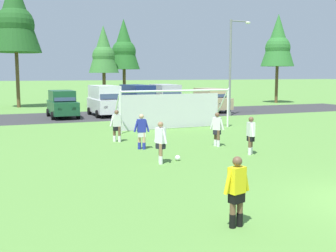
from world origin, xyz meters
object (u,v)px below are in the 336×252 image
object	(u,v)px
player_winger_left	(161,143)
parked_car_slot_center_right	(210,100)
player_midfield_center	(117,126)
parked_car_slot_center_left	(138,98)
soccer_goal	(172,108)
player_striker_near	(217,129)
referee	(237,192)
street_lamp	(232,67)
parked_car_slot_far_left	(62,104)
parked_car_slot_left	(105,100)
player_winger_right	(251,136)
parked_car_slot_center	(165,97)
soccer_ball	(178,158)
player_defender_far	(142,132)

from	to	relation	value
player_winger_left	parked_car_slot_center_right	world-z (taller)	parked_car_slot_center_right
player_midfield_center	parked_car_slot_center_left	bearing A→B (deg)	67.90
soccer_goal	player_striker_near	bearing A→B (deg)	-94.18
referee	street_lamp	size ratio (longest dim) A/B	0.21
soccer_goal	player_winger_left	bearing A→B (deg)	-115.17
parked_car_slot_far_left	street_lamp	xyz separation A→B (m)	(13.24, -3.80, 2.95)
parked_car_slot_left	referee	bearing A→B (deg)	-97.01
referee	player_striker_near	size ratio (longest dim) A/B	1.00
referee	player_striker_near	xyz separation A→B (m)	(4.73, 9.49, 0.00)
parked_car_slot_center_left	street_lamp	world-z (taller)	street_lamp
player_winger_right	parked_car_slot_center	size ratio (longest dim) A/B	0.33
player_winger_left	parked_car_slot_left	world-z (taller)	parked_car_slot_left
soccer_ball	player_midfield_center	size ratio (longest dim) A/B	0.13
soccer_goal	referee	bearing A→B (deg)	-107.81
soccer_ball	soccer_goal	xyz separation A→B (m)	(3.56, 9.11, 1.18)
parked_car_slot_far_left	street_lamp	bearing A→B (deg)	-16.02
parked_car_slot_left	parked_car_slot_center_right	bearing A→B (deg)	0.44
referee	parked_car_slot_center_right	bearing A→B (deg)	63.18
referee	player_winger_left	size ratio (longest dim) A/B	1.00
referee	soccer_ball	bearing A→B (deg)	76.91
parked_car_slot_center_left	street_lamp	size ratio (longest dim) A/B	0.63
player_striker_near	street_lamp	bearing A→B (deg)	56.60
soccer_goal	player_defender_far	bearing A→B (deg)	-123.62
player_winger_left	parked_car_slot_left	size ratio (longest dim) A/B	0.34
soccer_ball	player_winger_left	size ratio (longest dim) A/B	0.13
player_midfield_center	parked_car_slot_center	xyz separation A→B (m)	(8.48, 14.54, 0.52)
parked_car_slot_center_right	referee	bearing A→B (deg)	-116.82
player_striker_near	parked_car_slot_left	bearing A→B (deg)	95.41
soccer_goal	soccer_ball	bearing A→B (deg)	-111.36
soccer_ball	player_midfield_center	xyz separation A→B (m)	(-1.05, 5.42, 0.71)
player_defender_far	parked_car_slot_center_right	size ratio (longest dim) A/B	0.35
player_striker_near	parked_car_slot_far_left	xyz separation A→B (m)	(-5.00, 16.30, 0.29)
parked_car_slot_far_left	player_midfield_center	bearing A→B (deg)	-86.15
player_winger_left	parked_car_slot_far_left	bearing A→B (deg)	93.36
referee	player_midfield_center	bearing A→B (deg)	87.17
player_striker_near	player_midfield_center	distance (m)	5.15
parked_car_slot_center_right	parked_car_slot_center	bearing A→B (deg)	163.61
soccer_goal	parked_car_slot_left	world-z (taller)	soccer_goal
player_midfield_center	parked_car_slot_center_right	size ratio (longest dim) A/B	0.35
soccer_goal	parked_car_slot_far_left	bearing A→B (deg)	120.03
player_winger_left	player_winger_right	distance (m)	4.28
parked_car_slot_center_left	player_winger_left	bearing A→B (deg)	-105.53
soccer_ball	player_defender_far	xyz separation A→B (m)	(-0.54, 2.94, 0.71)
player_striker_near	parked_car_slot_center_right	xyz separation A→B (m)	(8.39, 16.46, 0.29)
player_striker_near	street_lamp	world-z (taller)	street_lamp
parked_car_slot_center_left	parked_car_slot_center_right	world-z (taller)	parked_car_slot_center_left
parked_car_slot_left	parked_car_slot_center_left	world-z (taller)	same
soccer_ball	parked_car_slot_center	distance (m)	21.33
soccer_ball	parked_car_slot_left	world-z (taller)	parked_car_slot_left
soccer_goal	parked_car_slot_left	size ratio (longest dim) A/B	1.55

